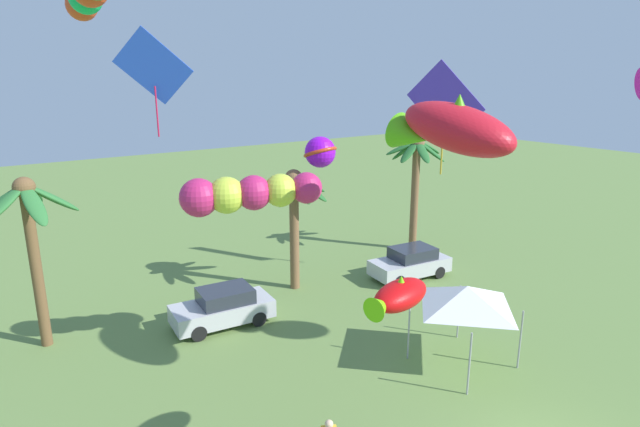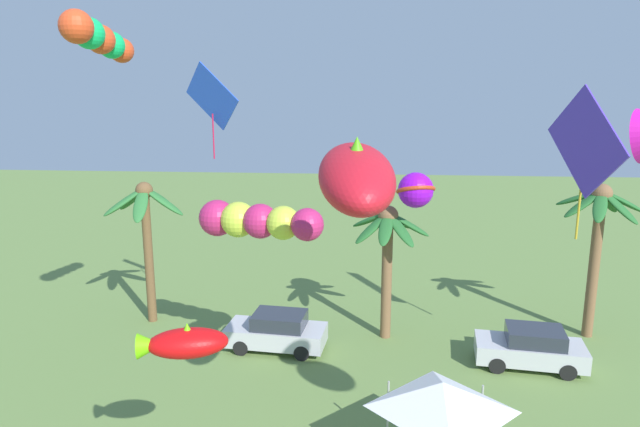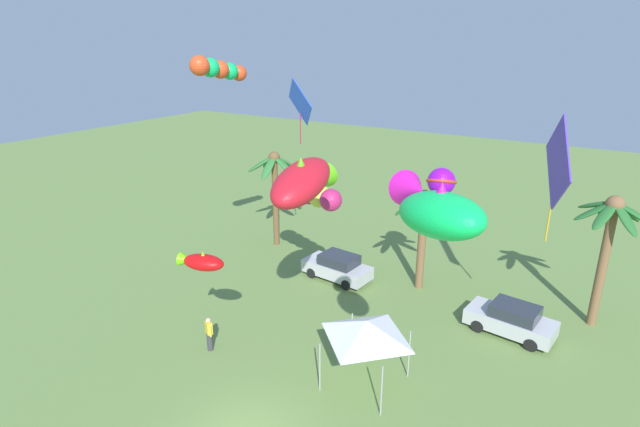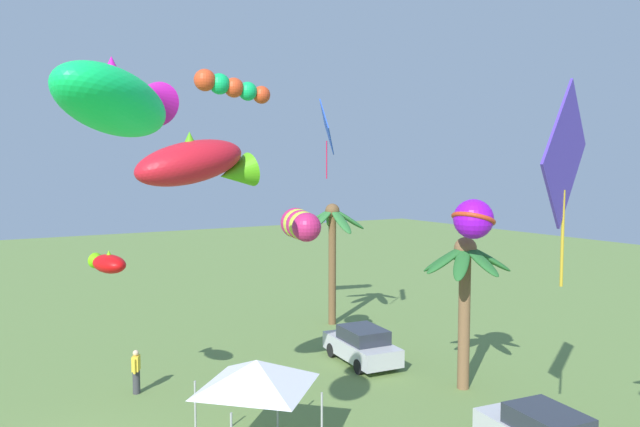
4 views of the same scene
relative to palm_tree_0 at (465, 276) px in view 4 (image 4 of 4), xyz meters
name	(u,v)px [view 4 (image 4 of 4)]	position (x,y,z in m)	size (l,w,h in m)	color
palm_tree_0	(465,276)	(0.00, 0.00, 0.00)	(3.28, 3.40, 5.60)	brown
palm_tree_1	(332,234)	(-10.35, 0.82, 0.49)	(3.35, 3.48, 6.28)	brown
parked_car_0	(362,345)	(-4.34, -1.51, -3.44)	(4.05, 2.08, 1.51)	#BCBCC1
spectator_0	(136,371)	(-5.71, -10.42, -3.37)	(0.49, 0.38, 1.59)	#38383D
festival_tent	(257,374)	(1.12, -8.87, -1.72)	(2.86, 2.86, 2.85)	#9E9EA3
kite_ball_0	(473,219)	(0.97, -0.64, 2.16)	(1.84, 1.82, 1.37)	#8D0ED7
kite_fish_1	(118,100)	(4.84, -13.24, 5.08)	(3.33, 3.13, 1.55)	#10E25E
kite_tube_2	(230,87)	(-8.91, -5.33, 7.42)	(0.98, 3.46, 1.34)	#E1451E
kite_fish_3	(197,163)	(-1.15, -9.66, 4.03)	(2.08, 4.04, 1.88)	red
kite_diamond_4	(327,128)	(-6.48, -1.91, 5.63)	(2.23, 1.23, 3.46)	blue
kite_fish_5	(108,263)	(-4.67, -11.52, 0.77)	(1.97, 1.21, 0.75)	red
kite_diamond_6	(565,156)	(6.23, -2.91, 4.18)	(1.43, 3.44, 5.14)	#4E34B9
kite_tube_7	(300,225)	(-4.55, -4.32, 1.71)	(4.38, 2.48, 1.30)	#BF2262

